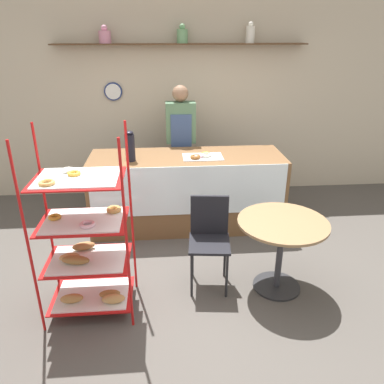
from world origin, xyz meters
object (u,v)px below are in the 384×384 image
Objects in this scene: cafe_table at (281,238)px; cafe_chair at (209,232)px; person_worker at (181,142)px; donut_tray_counter at (202,156)px; pastry_rack at (86,244)px; coffee_carafe at (130,146)px.

cafe_table is 0.67m from cafe_chair.
cafe_chair is at bearing -84.70° from person_worker.
person_worker is 0.71m from donut_tray_counter.
pastry_rack reaches higher than coffee_carafe.
person_worker is at bearing 66.70° from pastry_rack.
cafe_chair is at bearing 15.79° from pastry_rack.
cafe_chair is 1.89× the size of donut_tray_counter.
coffee_carafe is (-1.44, 1.25, 0.54)m from cafe_table.
coffee_carafe is 0.85m from donut_tray_counter.
pastry_rack reaches higher than cafe_table.
pastry_rack is 1.98× the size of cafe_table.
person_worker is at bearing 112.54° from cafe_table.
donut_tray_counter is (-0.60, 1.30, 0.39)m from cafe_table.
donut_tray_counter reaches higher than cafe_chair.
pastry_rack is 4.64× the size of coffee_carafe.
pastry_rack is at bearing -174.99° from cafe_table.
coffee_carafe is at bearing -176.69° from donut_tray_counter.
person_worker is 3.56× the size of donut_tray_counter.
cafe_table is at bearing -7.24° from cafe_chair.
person_worker is 1.88× the size of cafe_chair.
cafe_chair is (-0.65, 0.15, -0.00)m from cafe_table.
pastry_rack is at bearing -113.30° from person_worker.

